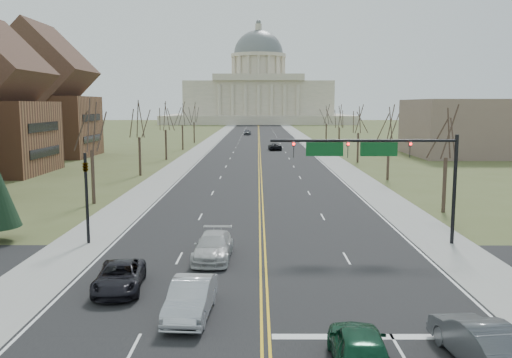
{
  "coord_description": "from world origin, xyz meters",
  "views": [
    {
      "loc": [
        -0.31,
        -21.33,
        9.11
      ],
      "look_at": [
        -0.45,
        22.95,
        3.0
      ],
      "focal_mm": 38.0,
      "sensor_mm": 36.0,
      "label": 1
    }
  ],
  "objects_px": {
    "signal_mast": "(378,157)",
    "car_nb_outer_lead": "(479,341)",
    "signal_left": "(86,188)",
    "car_nb_inner_lead": "(360,349)",
    "car_far_nb": "(275,147)",
    "car_sb_outer_lead": "(119,277)",
    "car_sb_inner_lead": "(191,298)",
    "car_sb_inner_second": "(213,247)",
    "car_far_sb": "(248,132)"
  },
  "relations": [
    {
      "from": "signal_mast",
      "to": "car_sb_inner_lead",
      "type": "distance_m",
      "value": 17.07
    },
    {
      "from": "car_sb_outer_lead",
      "to": "car_sb_inner_second",
      "type": "bearing_deg",
      "value": 46.08
    },
    {
      "from": "car_sb_inner_lead",
      "to": "car_far_sb",
      "type": "height_order",
      "value": "car_far_sb"
    },
    {
      "from": "car_sb_inner_lead",
      "to": "car_sb_outer_lead",
      "type": "relative_size",
      "value": 1.0
    },
    {
      "from": "car_sb_inner_lead",
      "to": "car_far_sb",
      "type": "xyz_separation_m",
      "value": [
        -0.19,
        140.36,
        0.02
      ]
    },
    {
      "from": "car_nb_outer_lead",
      "to": "car_far_nb",
      "type": "relative_size",
      "value": 0.96
    },
    {
      "from": "car_nb_inner_lead",
      "to": "car_sb_inner_second",
      "type": "bearing_deg",
      "value": -62.88
    },
    {
      "from": "car_sb_inner_lead",
      "to": "car_nb_outer_lead",
      "type": "bearing_deg",
      "value": -18.1
    },
    {
      "from": "signal_mast",
      "to": "car_far_sb",
      "type": "bearing_deg",
      "value": 94.84
    },
    {
      "from": "signal_mast",
      "to": "car_nb_outer_lead",
      "type": "height_order",
      "value": "signal_mast"
    },
    {
      "from": "car_nb_inner_lead",
      "to": "signal_left",
      "type": "bearing_deg",
      "value": -46.79
    },
    {
      "from": "signal_mast",
      "to": "car_nb_inner_lead",
      "type": "xyz_separation_m",
      "value": [
        -4.26,
        -17.31,
        -4.92
      ]
    },
    {
      "from": "car_sb_outer_lead",
      "to": "car_sb_inner_second",
      "type": "height_order",
      "value": "car_sb_inner_second"
    },
    {
      "from": "signal_mast",
      "to": "car_far_sb",
      "type": "distance_m",
      "value": 128.52
    },
    {
      "from": "car_sb_outer_lead",
      "to": "car_nb_outer_lead",
      "type": "bearing_deg",
      "value": -33.12
    },
    {
      "from": "car_nb_inner_lead",
      "to": "signal_mast",
      "type": "bearing_deg",
      "value": -100.92
    },
    {
      "from": "car_sb_outer_lead",
      "to": "car_far_nb",
      "type": "bearing_deg",
      "value": 77.02
    },
    {
      "from": "car_nb_inner_lead",
      "to": "car_far_sb",
      "type": "relative_size",
      "value": 1.02
    },
    {
      "from": "car_nb_outer_lead",
      "to": "car_far_sb",
      "type": "relative_size",
      "value": 1.02
    },
    {
      "from": "car_nb_inner_lead",
      "to": "car_far_nb",
      "type": "relative_size",
      "value": 0.96
    },
    {
      "from": "car_sb_outer_lead",
      "to": "car_far_nb",
      "type": "relative_size",
      "value": 0.95
    },
    {
      "from": "car_sb_outer_lead",
      "to": "car_far_nb",
      "type": "distance_m",
      "value": 83.49
    },
    {
      "from": "car_sb_inner_second",
      "to": "car_far_nb",
      "type": "distance_m",
      "value": 77.72
    },
    {
      "from": "car_nb_outer_lead",
      "to": "car_far_sb",
      "type": "bearing_deg",
      "value": -92.8
    },
    {
      "from": "car_sb_inner_lead",
      "to": "signal_left",
      "type": "bearing_deg",
      "value": 127.15
    },
    {
      "from": "car_nb_outer_lead",
      "to": "car_sb_inner_lead",
      "type": "distance_m",
      "value": 11.53
    },
    {
      "from": "signal_mast",
      "to": "signal_left",
      "type": "relative_size",
      "value": 2.02
    },
    {
      "from": "car_sb_inner_second",
      "to": "car_far_sb",
      "type": "xyz_separation_m",
      "value": [
        -0.45,
        131.66,
        0.05
      ]
    },
    {
      "from": "car_sb_inner_lead",
      "to": "car_nb_inner_lead",
      "type": "bearing_deg",
      "value": -34.27
    },
    {
      "from": "car_sb_outer_lead",
      "to": "car_sb_inner_lead",
      "type": "bearing_deg",
      "value": -46.1
    },
    {
      "from": "car_sb_outer_lead",
      "to": "car_sb_inner_second",
      "type": "xyz_separation_m",
      "value": [
        4.2,
        5.38,
        0.09
      ]
    },
    {
      "from": "car_sb_inner_second",
      "to": "car_far_sb",
      "type": "bearing_deg",
      "value": 92.08
    },
    {
      "from": "car_far_sb",
      "to": "signal_mast",
      "type": "bearing_deg",
      "value": -81.1
    },
    {
      "from": "car_sb_outer_lead",
      "to": "car_sb_inner_second",
      "type": "distance_m",
      "value": 6.82
    },
    {
      "from": "car_nb_inner_lead",
      "to": "car_nb_outer_lead",
      "type": "bearing_deg",
      "value": -167.85
    },
    {
      "from": "signal_mast",
      "to": "car_sb_inner_second",
      "type": "distance_m",
      "value": 12.1
    },
    {
      "from": "car_sb_outer_lead",
      "to": "car_far_sb",
      "type": "height_order",
      "value": "car_far_sb"
    },
    {
      "from": "car_sb_inner_second",
      "to": "car_far_nb",
      "type": "xyz_separation_m",
      "value": [
        6.07,
        77.48,
        -0.06
      ]
    },
    {
      "from": "car_nb_inner_lead",
      "to": "car_sb_inner_second",
      "type": "relative_size",
      "value": 0.93
    },
    {
      "from": "car_far_sb",
      "to": "signal_left",
      "type": "bearing_deg",
      "value": -89.57
    },
    {
      "from": "car_sb_inner_lead",
      "to": "car_sb_inner_second",
      "type": "height_order",
      "value": "car_sb_inner_lead"
    },
    {
      "from": "signal_mast",
      "to": "car_sb_outer_lead",
      "type": "height_order",
      "value": "signal_mast"
    },
    {
      "from": "car_nb_outer_lead",
      "to": "car_nb_inner_lead",
      "type": "bearing_deg",
      "value": 2.13
    },
    {
      "from": "signal_left",
      "to": "car_nb_inner_lead",
      "type": "xyz_separation_m",
      "value": [
        14.68,
        -17.31,
        -2.87
      ]
    },
    {
      "from": "car_nb_outer_lead",
      "to": "car_sb_outer_lead",
      "type": "xyz_separation_m",
      "value": [
        -14.67,
        7.54,
        -0.14
      ]
    },
    {
      "from": "car_far_sb",
      "to": "car_sb_inner_lead",
      "type": "bearing_deg",
      "value": -85.86
    },
    {
      "from": "car_nb_inner_lead",
      "to": "car_sb_inner_lead",
      "type": "bearing_deg",
      "value": -34.7
    },
    {
      "from": "car_sb_inner_lead",
      "to": "car_far_nb",
      "type": "bearing_deg",
      "value": 89.14
    },
    {
      "from": "signal_left",
      "to": "car_nb_outer_lead",
      "type": "bearing_deg",
      "value": -41.11
    },
    {
      "from": "car_nb_outer_lead",
      "to": "car_sb_inner_lead",
      "type": "relative_size",
      "value": 1.01
    }
  ]
}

